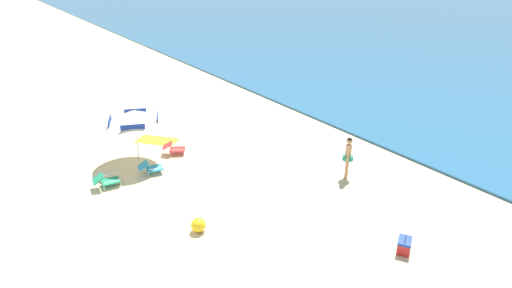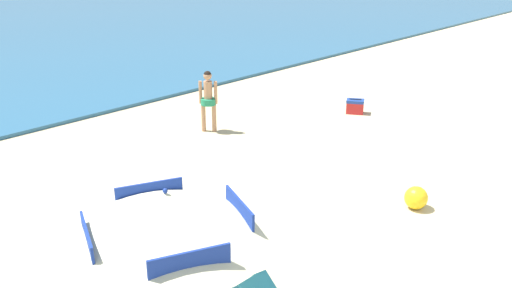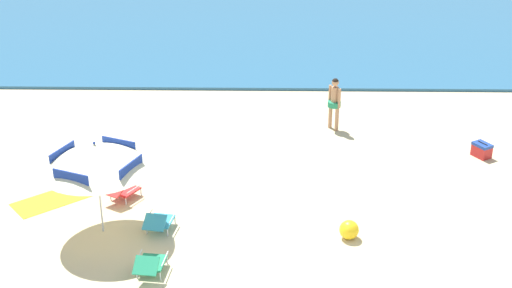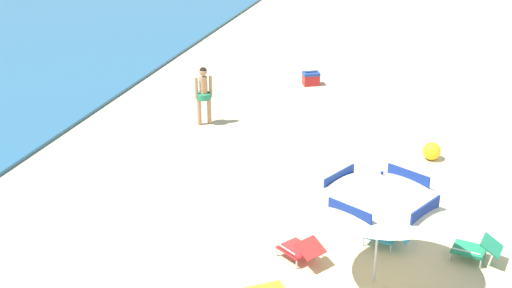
{
  "view_description": "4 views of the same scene",
  "coord_description": "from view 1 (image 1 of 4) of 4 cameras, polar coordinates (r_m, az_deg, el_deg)",
  "views": [
    {
      "loc": [
        10.86,
        -2.32,
        7.39
      ],
      "look_at": [
        0.03,
        5.19,
        1.49
      ],
      "focal_mm": 28.82,
      "sensor_mm": 36.0,
      "label": 1
    },
    {
      "loc": [
        -7.37,
        -2.47,
        4.97
      ],
      "look_at": [
        0.41,
        5.15,
        0.79
      ],
      "focal_mm": 39.56,
      "sensor_mm": 36.0,
      "label": 2
    },
    {
      "loc": [
        -0.28,
        -11.66,
        8.69
      ],
      "look_at": [
        -0.55,
        4.24,
        1.29
      ],
      "focal_mm": 50.44,
      "sensor_mm": 36.0,
      "label": 3
    },
    {
      "loc": [
        -15.79,
        0.24,
        8.1
      ],
      "look_at": [
        -1.4,
        5.51,
        1.13
      ],
      "focal_mm": 54.04,
      "sensor_mm": 36.0,
      "label": 4
    }
  ],
  "objects": [
    {
      "name": "ground_plane",
      "position": [
        13.34,
        -19.1,
        -11.07
      ],
      "size": [
        800.0,
        800.0,
        0.0
      ],
      "primitive_type": "plane",
      "color": "#CCB78C"
    },
    {
      "name": "beach_umbrella_striped_main",
      "position": [
        16.49,
        -16.61,
        3.61
      ],
      "size": [
        2.76,
        2.77,
        2.24
      ],
      "color": "silver",
      "rests_on": "ground"
    },
    {
      "name": "lounge_chair_facing_sea",
      "position": [
        17.4,
        -11.33,
        -0.54
      ],
      "size": [
        0.9,
        1.02,
        0.52
      ],
      "color": "red",
      "rests_on": "ground"
    },
    {
      "name": "lounge_chair_beside_umbrella",
      "position": [
        15.56,
        -20.06,
        -4.74
      ],
      "size": [
        0.64,
        0.95,
        0.52
      ],
      "color": "#1E7F56",
      "rests_on": "ground"
    },
    {
      "name": "lounge_chair_under_umbrella",
      "position": [
        15.99,
        -14.44,
        -3.15
      ],
      "size": [
        0.68,
        0.97,
        0.52
      ],
      "color": "teal",
      "rests_on": "ground"
    },
    {
      "name": "cooler_box",
      "position": [
        12.37,
        19.87,
        -13.1
      ],
      "size": [
        0.56,
        0.6,
        0.43
      ],
      "color": "red",
      "rests_on": "ground"
    },
    {
      "name": "person_standing_near_shore",
      "position": [
        15.32,
        12.66,
        -1.47
      ],
      "size": [
        0.39,
        0.39,
        1.61
      ],
      "color": "tan",
      "rests_on": "ground"
    },
    {
      "name": "beach_ball",
      "position": [
        12.53,
        -8.01,
        -11.08
      ],
      "size": [
        0.44,
        0.44,
        0.44
      ],
      "primitive_type": "sphere",
      "color": "yellow",
      "rests_on": "ground"
    },
    {
      "name": "beach_towel",
      "position": [
        18.97,
        -13.59,
        0.49
      ],
      "size": [
        1.96,
        1.85,
        0.01
      ],
      "primitive_type": "cube",
      "rotation": [
        0.0,
        0.0,
        5.41
      ],
      "color": "gold",
      "rests_on": "ground"
    }
  ]
}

